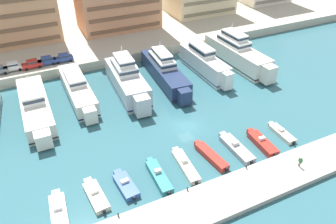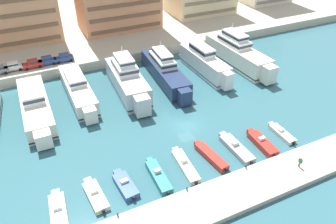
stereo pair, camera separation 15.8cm
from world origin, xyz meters
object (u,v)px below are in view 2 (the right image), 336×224
at_px(yacht_silver_center_left, 127,80).
at_px(motorboat_cream_far_right, 282,133).
at_px(motorboat_teal_center_left, 158,176).
at_px(car_blue_center_left, 47,60).
at_px(car_white_left, 13,66).
at_px(motorboat_blue_mid_left, 125,185).
at_px(motorboat_white_far_left, 59,213).
at_px(motorboat_red_center_right, 211,156).
at_px(pedestrian_near_edge, 300,161).
at_px(motorboat_cream_left, 95,195).
at_px(yacht_navy_center, 165,71).
at_px(yacht_white_center_right, 205,63).
at_px(car_red_mid_left, 32,64).
at_px(car_blue_center, 64,57).
at_px(motorboat_cream_center, 185,165).
at_px(yacht_ivory_mid_left, 78,89).
at_px(yacht_ivory_mid_right, 237,53).
at_px(motorboat_red_right, 262,143).
at_px(yacht_ivory_left, 35,105).
at_px(motorboat_grey_mid_right, 236,148).

xyz_separation_m(yacht_silver_center_left, motorboat_cream_far_right, (18.48, -24.42, -2.32)).
xyz_separation_m(motorboat_teal_center_left, car_blue_center_left, (-8.92, 39.76, 2.63)).
bearing_deg(motorboat_cream_far_right, car_white_left, 134.16).
distance_m(motorboat_blue_mid_left, car_blue_center_left, 39.51).
xyz_separation_m(motorboat_white_far_left, motorboat_blue_mid_left, (9.19, 0.83, 0.00)).
bearing_deg(motorboat_red_center_right, motorboat_white_far_left, -178.16).
bearing_deg(car_white_left, pedestrian_near_edge, -53.46).
bearing_deg(motorboat_red_center_right, pedestrian_near_edge, -37.28).
bearing_deg(motorboat_cream_left, yacht_navy_center, 48.72).
bearing_deg(yacht_white_center_right, motorboat_red_center_right, -118.51).
xyz_separation_m(motorboat_teal_center_left, car_red_mid_left, (-11.91, 39.46, 2.63)).
distance_m(yacht_navy_center, motorboat_white_far_left, 37.52).
distance_m(yacht_navy_center, car_blue_center, 23.03).
height_order(yacht_silver_center_left, pedestrian_near_edge, yacht_silver_center_left).
bearing_deg(motorboat_cream_far_right, yacht_silver_center_left, 127.13).
xyz_separation_m(motorboat_teal_center_left, motorboat_cream_center, (4.54, 0.42, -0.13)).
bearing_deg(yacht_ivory_mid_left, motorboat_teal_center_left, -79.05).
bearing_deg(motorboat_cream_left, yacht_ivory_mid_left, 81.83).
height_order(yacht_ivory_mid_right, motorboat_red_right, yacht_ivory_mid_right).
height_order(motorboat_red_center_right, motorboat_cream_far_right, motorboat_cream_far_right).
distance_m(yacht_ivory_mid_left, car_blue_center, 12.75).
xyz_separation_m(motorboat_white_far_left, car_blue_center_left, (5.06, 40.02, 2.72)).
relative_size(motorboat_blue_mid_left, motorboat_cream_far_right, 0.99).
height_order(motorboat_cream_left, pedestrian_near_edge, pedestrian_near_edge).
relative_size(yacht_ivory_left, yacht_silver_center_left, 1.10).
bearing_deg(car_red_mid_left, yacht_silver_center_left, -42.42).
bearing_deg(motorboat_teal_center_left, motorboat_red_center_right, 3.02).
height_order(motorboat_red_right, motorboat_cream_far_right, motorboat_red_right).
distance_m(yacht_ivory_left, yacht_ivory_mid_left, 8.65).
xyz_separation_m(yacht_ivory_mid_right, motorboat_grey_mid_right, (-17.79, -25.16, -2.29)).
bearing_deg(yacht_silver_center_left, yacht_ivory_mid_left, 166.19).
distance_m(yacht_white_center_right, motorboat_cream_far_right, 24.94).
xyz_separation_m(motorboat_cream_left, car_white_left, (-6.78, 39.40, 2.76)).
relative_size(yacht_ivory_mid_left, yacht_white_center_right, 1.11).
distance_m(car_red_mid_left, car_blue_center, 6.69).
distance_m(yacht_silver_center_left, motorboat_teal_center_left, 25.11).
bearing_deg(car_blue_center_left, motorboat_cream_center, -71.10).
relative_size(motorboat_blue_mid_left, motorboat_grey_mid_right, 0.75).
distance_m(yacht_ivory_mid_right, motorboat_cream_center, 36.88).
bearing_deg(motorboat_cream_left, yacht_white_center_right, 38.00).
distance_m(motorboat_blue_mid_left, motorboat_cream_center, 9.34).
bearing_deg(motorboat_grey_mid_right, yacht_ivory_mid_left, 125.36).
bearing_deg(motorboat_red_center_right, yacht_ivory_mid_right, 48.20).
bearing_deg(motorboat_cream_center, yacht_navy_center, 71.39).
xyz_separation_m(car_white_left, car_blue_center, (10.57, -0.28, 0.00)).
xyz_separation_m(yacht_ivory_mid_right, motorboat_red_center_right, (-22.43, -25.08, -2.26)).
distance_m(car_red_mid_left, car_blue_center_left, 3.00).
xyz_separation_m(motorboat_white_far_left, motorboat_teal_center_left, (13.98, 0.26, 0.09)).
xyz_separation_m(yacht_ivory_left, motorboat_teal_center_left, (13.46, -24.34, -1.36)).
xyz_separation_m(yacht_navy_center, yacht_white_center_right, (9.32, -0.62, 0.21)).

